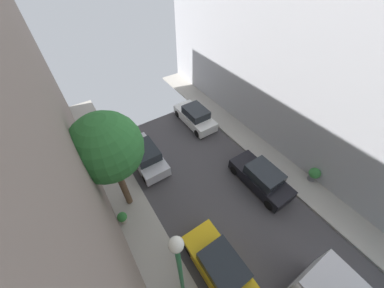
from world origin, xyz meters
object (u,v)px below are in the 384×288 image
(parked_car_right_2, at_px, (195,116))
(potted_plant_0, at_px, (100,161))
(potted_plant_5, at_px, (314,174))
(parked_car_left_3, at_px, (221,267))
(potted_plant_3, at_px, (122,218))
(lamp_post, at_px, (179,265))
(potted_plant_1, at_px, (93,151))
(parked_car_right_1, at_px, (261,178))
(potted_plant_2, at_px, (87,136))
(parked_car_left_4, at_px, (146,156))
(street_tree_2, at_px, (107,148))

(parked_car_right_2, xyz_separation_m, potted_plant_0, (-8.22, -0.20, -0.19))
(potted_plant_5, bearing_deg, parked_car_left_3, -174.44)
(potted_plant_3, relative_size, lamp_post, 0.13)
(potted_plant_0, distance_m, potted_plant_3, 4.91)
(parked_car_left_3, bearing_deg, potted_plant_3, 120.97)
(parked_car_left_3, distance_m, potted_plant_1, 11.55)
(parked_car_right_1, xyz_separation_m, potted_plant_2, (-8.28, 10.42, -0.16))
(parked_car_left_3, distance_m, potted_plant_5, 8.52)
(parked_car_left_4, xyz_separation_m, potted_plant_3, (-3.00, -3.36, -0.14))
(parked_car_left_3, relative_size, street_tree_2, 0.64)
(parked_car_left_3, distance_m, parked_car_right_1, 5.97)
(parked_car_right_2, relative_size, potted_plant_3, 5.41)
(parked_car_left_3, relative_size, parked_car_right_2, 1.00)
(lamp_post, bearing_deg, potted_plant_3, 103.34)
(potted_plant_0, relative_size, potted_plant_5, 0.71)
(potted_plant_5, bearing_deg, parked_car_right_1, 150.90)
(potted_plant_2, relative_size, potted_plant_3, 0.94)
(potted_plant_0, distance_m, lamp_post, 10.23)
(potted_plant_5, xyz_separation_m, lamp_post, (-10.38, -0.47, 3.38))
(parked_car_left_4, bearing_deg, potted_plant_2, 121.99)
(parked_car_left_3, xyz_separation_m, potted_plant_2, (-2.88, 12.96, -0.16))
(potted_plant_3, relative_size, potted_plant_5, 0.76)
(potted_plant_3, bearing_deg, lamp_post, -76.66)
(potted_plant_0, height_order, lamp_post, lamp_post)
(parked_car_right_1, relative_size, potted_plant_2, 5.77)
(parked_car_right_1, relative_size, potted_plant_3, 5.41)
(parked_car_left_4, bearing_deg, street_tree_2, -133.72)
(lamp_post, bearing_deg, parked_car_left_4, 76.64)
(street_tree_2, relative_size, potted_plant_5, 6.41)
(parked_car_right_2, height_order, potted_plant_0, parked_car_right_2)
(potted_plant_5, bearing_deg, parked_car_left_4, 138.39)
(parked_car_right_2, xyz_separation_m, street_tree_2, (-7.65, -4.10, 4.24))
(parked_car_right_1, bearing_deg, parked_car_left_3, -154.81)
(parked_car_left_3, bearing_deg, potted_plant_0, 105.88)
(potted_plant_1, distance_m, potted_plant_5, 15.42)
(potted_plant_1, bearing_deg, parked_car_right_2, -7.24)
(potted_plant_3, distance_m, potted_plant_5, 12.21)
(potted_plant_2, xyz_separation_m, lamp_post, (0.98, -12.60, 3.54))
(parked_car_right_1, distance_m, potted_plant_2, 13.31)
(potted_plant_5, bearing_deg, potted_plant_0, 141.22)
(potted_plant_2, bearing_deg, potted_plant_0, -88.92)
(lamp_post, bearing_deg, potted_plant_5, 2.57)
(parked_car_left_3, height_order, parked_car_right_2, same)
(parked_car_left_3, relative_size, potted_plant_0, 5.80)
(parked_car_right_2, height_order, potted_plant_2, parked_car_right_2)
(parked_car_right_1, distance_m, street_tree_2, 9.41)
(parked_car_left_4, relative_size, parked_car_right_1, 1.00)
(potted_plant_1, bearing_deg, potted_plant_0, -83.68)
(parked_car_right_1, bearing_deg, lamp_post, -163.38)
(parked_car_left_3, bearing_deg, parked_car_right_1, 25.19)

